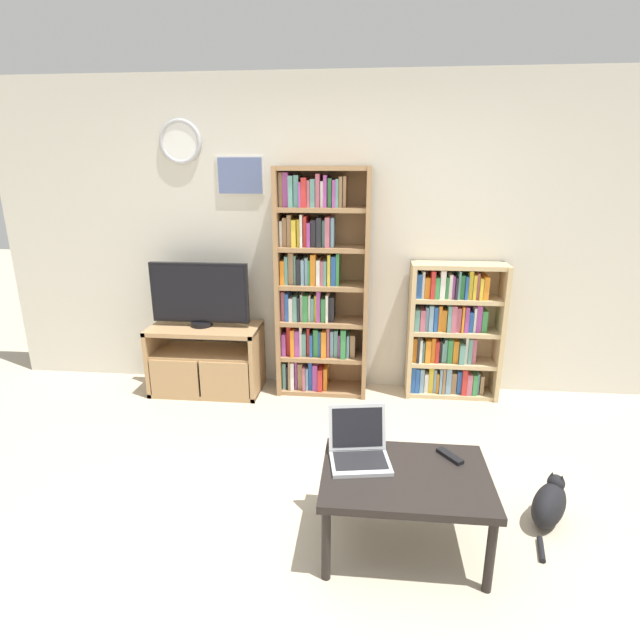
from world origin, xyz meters
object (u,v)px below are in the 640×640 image
object	(u,v)px
television	(200,294)
cat	(550,504)
bookshelf_short	(450,332)
coffee_table	(405,482)
bookshelf_tall	(317,285)
remote_near_laptop	(450,456)
laptop	(359,447)
tv_stand	(206,359)

from	to	relation	value
television	cat	world-z (taller)	television
bookshelf_short	coffee_table	bearing A→B (deg)	-104.36
television	coffee_table	xyz separation A→B (m)	(1.61, -1.75, -0.48)
bookshelf_short	television	bearing A→B (deg)	-176.61
bookshelf_tall	coffee_table	world-z (taller)	bookshelf_tall
bookshelf_short	remote_near_laptop	distance (m)	1.74
coffee_table	laptop	distance (m)	0.28
tv_stand	coffee_table	bearing A→B (deg)	-47.52
television	cat	bearing A→B (deg)	-31.77
television	coffee_table	size ratio (longest dim) A/B	0.99
television	remote_near_laptop	xyz separation A→B (m)	(1.85, -1.59, -0.43)
tv_stand	cat	world-z (taller)	tv_stand
television	bookshelf_short	bearing A→B (deg)	3.39
television	laptop	size ratio (longest dim) A/B	2.40
bookshelf_tall	laptop	size ratio (longest dim) A/B	5.49
laptop	coffee_table	bearing A→B (deg)	-34.89
laptop	remote_near_laptop	distance (m)	0.48
bookshelf_tall	coffee_table	size ratio (longest dim) A/B	2.28
laptop	bookshelf_tall	bearing A→B (deg)	93.43
tv_stand	bookshelf_short	bearing A→B (deg)	3.95
television	cat	size ratio (longest dim) A/B	1.69
bookshelf_tall	remote_near_laptop	bearing A→B (deg)	-62.60
coffee_table	laptop	xyz separation A→B (m)	(-0.24, 0.11, 0.11)
bookshelf_short	laptop	bearing A→B (deg)	-112.09
bookshelf_short	coffee_table	world-z (taller)	bookshelf_short
remote_near_laptop	cat	world-z (taller)	remote_near_laptop
bookshelf_short	cat	size ratio (longest dim) A/B	2.34
bookshelf_short	remote_near_laptop	xyz separation A→B (m)	(-0.24, -1.71, -0.12)
bookshelf_short	coffee_table	size ratio (longest dim) A/B	1.38
television	remote_near_laptop	bearing A→B (deg)	-40.67
tv_stand	bookshelf_tall	world-z (taller)	bookshelf_tall
bookshelf_tall	laptop	xyz separation A→B (m)	(0.40, -1.74, -0.45)
bookshelf_tall	bookshelf_short	bearing A→B (deg)	1.22
remote_near_laptop	bookshelf_short	bearing A→B (deg)	45.38
tv_stand	cat	size ratio (longest dim) A/B	1.90
tv_stand	laptop	distance (m)	2.12
cat	bookshelf_short	bearing A→B (deg)	135.85
laptop	cat	world-z (taller)	laptop
television	cat	distance (m)	2.94
television	bookshelf_short	distance (m)	2.12
bookshelf_short	cat	bearing A→B (deg)	-78.58
remote_near_laptop	cat	bearing A→B (deg)	-27.60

